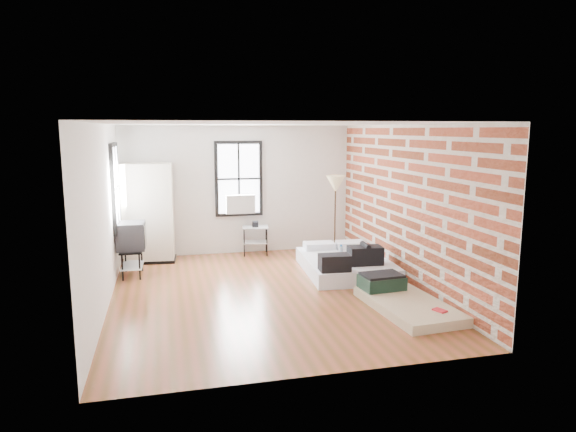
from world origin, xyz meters
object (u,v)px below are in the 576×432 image
object	(u,v)px
floor_lamp	(335,188)
tv_stand	(131,238)
mattress_bare	(402,299)
wardrobe	(148,213)
mattress_main	(346,263)
side_table	(255,232)

from	to	relation	value
floor_lamp	tv_stand	xyz separation A→B (m)	(-4.05, -0.22, -0.80)
mattress_bare	wardrobe	bearing A→B (deg)	131.12
mattress_bare	wardrobe	size ratio (longest dim) A/B	0.93
mattress_bare	wardrobe	distance (m)	5.48
mattress_main	mattress_bare	bearing A→B (deg)	-81.21
mattress_main	tv_stand	distance (m)	4.06
wardrobe	side_table	world-z (taller)	wardrobe
mattress_bare	floor_lamp	distance (m)	3.30
side_table	tv_stand	world-z (taller)	tv_stand
mattress_bare	floor_lamp	size ratio (longest dim) A/B	1.07
wardrobe	side_table	size ratio (longest dim) A/B	2.78
floor_lamp	tv_stand	size ratio (longest dim) A/B	1.75
floor_lamp	side_table	bearing A→B (deg)	149.78
mattress_bare	tv_stand	xyz separation A→B (m)	(-4.13, 2.76, 0.61)
tv_stand	wardrobe	bearing A→B (deg)	76.04
wardrobe	tv_stand	size ratio (longest dim) A/B	2.00
side_table	wardrobe	bearing A→B (deg)	-178.21
mattress_bare	tv_stand	size ratio (longest dim) A/B	1.87
wardrobe	floor_lamp	size ratio (longest dim) A/B	1.15
mattress_main	wardrobe	world-z (taller)	wardrobe
mattress_main	mattress_bare	world-z (taller)	mattress_main
mattress_bare	wardrobe	world-z (taller)	wardrobe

